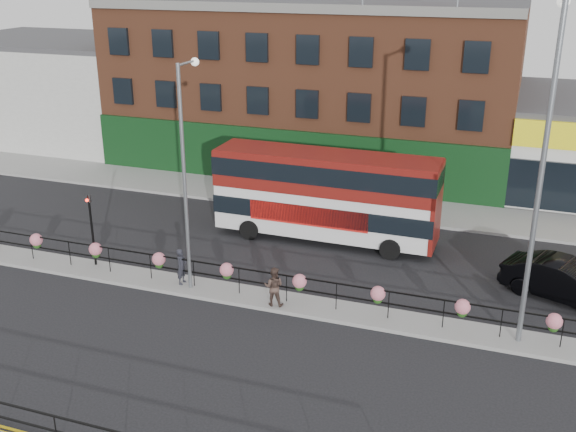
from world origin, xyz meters
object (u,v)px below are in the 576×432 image
(car, at_px, (566,281))
(pedestrian_a, at_px, (182,266))
(lamp_column_east, at_px, (544,151))
(pedestrian_b, at_px, (274,286))
(lamp_column_west, at_px, (186,159))
(double_decker_bus, at_px, (327,188))

(car, height_order, pedestrian_a, pedestrian_a)
(pedestrian_a, height_order, lamp_column_east, lamp_column_east)
(pedestrian_b, height_order, lamp_column_west, lamp_column_west)
(double_decker_bus, xyz_separation_m, car, (10.64, -2.75, -1.82))
(double_decker_bus, relative_size, lamp_column_east, 0.92)
(pedestrian_b, bearing_deg, lamp_column_east, 175.66)
(lamp_column_east, bearing_deg, double_decker_bus, 144.17)
(double_decker_bus, height_order, pedestrian_a, double_decker_bus)
(pedestrian_b, bearing_deg, car, -165.83)
(double_decker_bus, height_order, lamp_column_east, lamp_column_east)
(pedestrian_a, bearing_deg, double_decker_bus, -30.22)
(lamp_column_west, bearing_deg, car, 15.59)
(car, height_order, pedestrian_b, pedestrian_b)
(car, height_order, lamp_column_west, lamp_column_west)
(car, xyz_separation_m, pedestrian_b, (-10.58, -4.49, 0.13))
(double_decker_bus, bearing_deg, pedestrian_a, -121.52)
(pedestrian_a, relative_size, lamp_column_west, 0.17)
(pedestrian_b, relative_size, lamp_column_west, 0.17)
(pedestrian_b, distance_m, lamp_column_west, 5.91)
(lamp_column_west, distance_m, lamp_column_east, 12.80)
(pedestrian_b, bearing_deg, double_decker_bus, -98.38)
(pedestrian_a, bearing_deg, pedestrian_b, -95.24)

